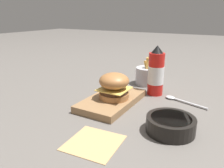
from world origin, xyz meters
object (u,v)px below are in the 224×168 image
at_px(serving_board, 112,101).
at_px(burger, 114,86).
at_px(side_bowl, 171,124).
at_px(spoon, 177,100).
at_px(ketchup_bottle, 156,73).
at_px(fries_basket, 148,75).

relative_size(serving_board, burger, 2.61).
distance_m(burger, side_bowl, 0.25).
height_order(side_bowl, spoon, side_bowl).
bearing_deg(spoon, ketchup_bottle, 1.03).
relative_size(serving_board, spoon, 1.69).
height_order(ketchup_bottle, fries_basket, ketchup_bottle).
relative_size(serving_board, ketchup_bottle, 1.39).
height_order(burger, ketchup_bottle, ketchup_bottle).
relative_size(ketchup_bottle, fries_basket, 1.34).
xyz_separation_m(fries_basket, spoon, (0.14, 0.17, -0.04)).
bearing_deg(fries_basket, side_bowl, 29.72).
bearing_deg(burger, ketchup_bottle, 152.92).
relative_size(fries_basket, spoon, 0.90).
bearing_deg(fries_basket, burger, -3.02).
bearing_deg(burger, spoon, 128.05).
bearing_deg(burger, side_bowl, 68.85).
relative_size(burger, fries_basket, 0.72).
bearing_deg(burger, fries_basket, 176.98).
distance_m(burger, spoon, 0.25).
height_order(burger, side_bowl, burger).
distance_m(fries_basket, spoon, 0.22).
relative_size(burger, ketchup_bottle, 0.53).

